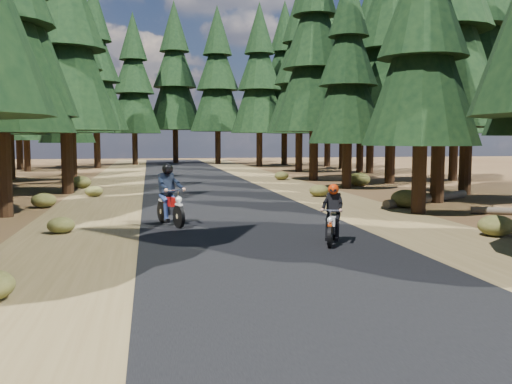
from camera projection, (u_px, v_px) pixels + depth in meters
ground at (268, 244)px, 13.44m from camera, size 120.00×120.00×0.00m
road at (236, 216)px, 18.33m from camera, size 6.00×100.00×0.01m
shoulder_l at (88, 220)px, 17.48m from camera, size 3.20×100.00×0.01m
shoulder_r at (371, 213)px, 19.18m from camera, size 3.20×100.00×0.01m
pine_forest at (194, 46)px, 33.29m from camera, size 34.59×55.08×16.32m
log_near at (428, 199)px, 22.14m from camera, size 5.03×3.43×0.32m
understory_shrubs at (289, 198)px, 21.17m from camera, size 15.64×28.94×0.71m
rider_lead at (332, 224)px, 13.39m from camera, size 1.07×1.64×1.41m
rider_follow at (170, 205)px, 16.29m from camera, size 1.21×2.06×1.76m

